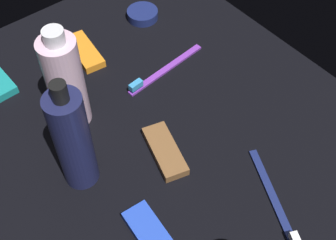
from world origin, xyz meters
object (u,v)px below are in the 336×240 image
object	(u,v)px
snack_bar_blue	(152,236)
toothbrush_navy	(277,204)
cream_tin_left	(143,14)
snack_bar_orange	(84,51)
toothbrush_purple	(162,71)
lotion_bottle	(73,140)
bodywash_bottle	(65,82)
snack_bar_brown	(165,151)

from	to	relation	value
snack_bar_blue	toothbrush_navy	bearing A→B (deg)	-108.33
toothbrush_navy	cream_tin_left	world-z (taller)	toothbrush_navy
snack_bar_orange	toothbrush_purple	bearing A→B (deg)	-140.47
snack_bar_blue	toothbrush_purple	bearing A→B (deg)	-35.68
lotion_bottle	snack_bar_blue	bearing A→B (deg)	-172.06
bodywash_bottle	snack_bar_orange	bearing A→B (deg)	-38.81
snack_bar_blue	snack_bar_brown	size ratio (longest dim) A/B	1.00
toothbrush_navy	snack_bar_blue	bearing A→B (deg)	66.78
toothbrush_purple	cream_tin_left	size ratio (longest dim) A/B	2.81
snack_bar_orange	snack_bar_brown	world-z (taller)	same
snack_bar_orange	cream_tin_left	bearing A→B (deg)	-76.16
lotion_bottle	toothbrush_purple	distance (cm)	26.80
bodywash_bottle	snack_bar_orange	size ratio (longest dim) A/B	1.85
lotion_bottle	toothbrush_navy	bearing A→B (deg)	-139.10
toothbrush_purple	snack_bar_blue	size ratio (longest dim) A/B	1.73
snack_bar_brown	bodywash_bottle	bearing A→B (deg)	41.16
toothbrush_navy	bodywash_bottle	bearing A→B (deg)	23.41
snack_bar_orange	snack_bar_blue	world-z (taller)	same
cream_tin_left	toothbrush_purple	bearing A→B (deg)	155.61
snack_bar_orange	cream_tin_left	distance (cm)	15.48
snack_bar_orange	snack_bar_blue	xyz separation A→B (cm)	(-38.19, 12.81, 0.00)
snack_bar_orange	snack_bar_brown	xyz separation A→B (cm)	(-27.89, 2.33, 0.00)
toothbrush_navy	toothbrush_purple	bearing A→B (deg)	-6.60
snack_bar_brown	toothbrush_purple	bearing A→B (deg)	-20.82
toothbrush_navy	toothbrush_purple	xyz separation A→B (cm)	(32.41, -3.75, 0.00)
snack_bar_brown	cream_tin_left	bearing A→B (deg)	-14.98
toothbrush_navy	snack_bar_orange	world-z (taller)	toothbrush_navy
lotion_bottle	cream_tin_left	distance (cm)	40.08
lotion_bottle	toothbrush_purple	size ratio (longest dim) A/B	1.16
lotion_bottle	cream_tin_left	bearing A→B (deg)	-50.63
bodywash_bottle	snack_bar_blue	world-z (taller)	bodywash_bottle
toothbrush_purple	snack_bar_brown	world-z (taller)	toothbrush_purple
lotion_bottle	snack_bar_orange	distance (cm)	28.73
bodywash_bottle	snack_bar_brown	distance (cm)	19.20
cream_tin_left	toothbrush_navy	bearing A→B (deg)	167.41
snack_bar_brown	toothbrush_navy	bearing A→B (deg)	-142.57
toothbrush_purple	snack_bar_brown	distance (cm)	18.16
snack_bar_blue	bodywash_bottle	bearing A→B (deg)	-1.73
snack_bar_brown	snack_bar_orange	bearing A→B (deg)	11.01
snack_bar_brown	cream_tin_left	world-z (taller)	cream_tin_left
snack_bar_orange	cream_tin_left	xyz separation A→B (cm)	(1.85, -15.37, 0.14)
toothbrush_purple	cream_tin_left	xyz separation A→B (cm)	(15.16, -6.87, 0.28)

